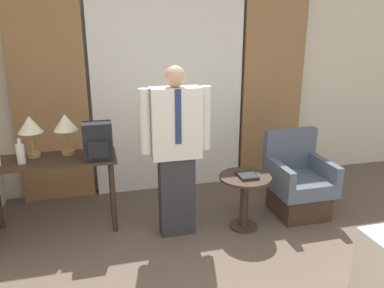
{
  "coord_description": "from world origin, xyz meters",
  "views": [
    {
      "loc": [
        -0.88,
        -1.54,
        2.02
      ],
      "look_at": [
        -0.05,
        1.65,
        0.98
      ],
      "focal_mm": 35.0,
      "sensor_mm": 36.0,
      "label": 1
    }
  ],
  "objects": [
    {
      "name": "armchair",
      "position": [
        1.23,
        1.89,
        0.34
      ],
      "size": [
        0.62,
        0.64,
        0.92
      ],
      "color": "#38281E",
      "rests_on": "ground_plane"
    },
    {
      "name": "book",
      "position": [
        0.53,
        1.7,
        0.59
      ],
      "size": [
        0.18,
        0.22,
        0.03
      ],
      "color": "black",
      "rests_on": "side_table"
    },
    {
      "name": "wall_back",
      "position": [
        0.0,
        3.1,
        1.35
      ],
      "size": [
        10.0,
        0.06,
        2.7
      ],
      "color": "silver",
      "rests_on": "ground_plane"
    },
    {
      "name": "curtain_drape_right",
      "position": [
        1.39,
        2.97,
        1.29
      ],
      "size": [
        0.83,
        0.06,
        2.58
      ],
      "color": "#997047",
      "rests_on": "ground_plane"
    },
    {
      "name": "table_lamp_right",
      "position": [
        -1.2,
        2.27,
        1.09
      ],
      "size": [
        0.24,
        0.24,
        0.42
      ],
      "color": "#9E7F47",
      "rests_on": "desk"
    },
    {
      "name": "desk",
      "position": [
        -1.36,
        2.16,
        0.65
      ],
      "size": [
        1.27,
        0.49,
        0.78
      ],
      "color": "#38281E",
      "rests_on": "ground_plane"
    },
    {
      "name": "bottle_near_edge",
      "position": [
        -1.61,
        2.09,
        0.88
      ],
      "size": [
        0.08,
        0.08,
        0.25
      ],
      "color": "silver",
      "rests_on": "desk"
    },
    {
      "name": "side_table",
      "position": [
        0.52,
        1.72,
        0.39
      ],
      "size": [
        0.53,
        0.53,
        0.58
      ],
      "color": "#38281E",
      "rests_on": "ground_plane"
    },
    {
      "name": "table_lamp_left",
      "position": [
        -1.52,
        2.27,
        1.09
      ],
      "size": [
        0.24,
        0.24,
        0.42
      ],
      "color": "#9E7F47",
      "rests_on": "desk"
    },
    {
      "name": "person",
      "position": [
        -0.17,
        1.8,
        0.91
      ],
      "size": [
        0.68,
        0.22,
        1.69
      ],
      "color": "#2D2D33",
      "rests_on": "ground_plane"
    },
    {
      "name": "backpack",
      "position": [
        -0.9,
        2.04,
        0.96
      ],
      "size": [
        0.28,
        0.22,
        0.37
      ],
      "color": "black",
      "rests_on": "desk"
    },
    {
      "name": "curtain_sheer_center",
      "position": [
        0.0,
        2.97,
        1.29
      ],
      "size": [
        1.87,
        0.06,
        2.58
      ],
      "color": "white",
      "rests_on": "ground_plane"
    },
    {
      "name": "curtain_drape_left",
      "position": [
        -1.39,
        2.97,
        1.29
      ],
      "size": [
        0.83,
        0.06,
        2.58
      ],
      "color": "#997047",
      "rests_on": "ground_plane"
    }
  ]
}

